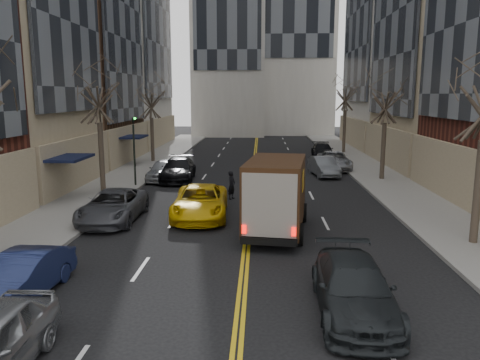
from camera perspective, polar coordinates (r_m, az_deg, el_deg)
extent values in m
cube|color=slate|center=(35.58, -13.02, 0.85)|extent=(4.00, 66.00, 0.15)
cube|color=slate|center=(35.33, 16.39, 0.62)|extent=(4.00, 66.00, 0.15)
cube|color=#4C301E|center=(43.36, -20.21, 17.98)|extent=(9.00, 12.00, 24.00)
cube|color=black|center=(42.06, -14.06, 20.21)|extent=(0.20, 10.56, 19.20)
cube|color=black|center=(27.16, -20.29, 2.54)|extent=(2.00, 3.00, 0.15)
cube|color=black|center=(27.67, -21.88, 0.37)|extent=(0.20, 3.00, 2.50)
cube|color=black|center=(39.39, -13.02, 5.16)|extent=(2.00, 3.00, 0.15)
cube|color=black|center=(39.74, -14.21, 3.63)|extent=(0.20, 3.00, 2.50)
cylinder|color=#382D23|center=(28.61, -16.51, 2.67)|extent=(0.30, 0.30, 4.05)
cylinder|color=#382D23|center=(41.06, -10.64, 4.88)|extent=(0.30, 0.30, 3.69)
cylinder|color=#382D23|center=(19.98, 26.98, -1.34)|extent=(0.30, 0.30, 3.96)
cylinder|color=#382D23|center=(33.09, 17.04, 3.40)|extent=(0.30, 0.30, 3.78)
cylinder|color=#382D23|center=(47.67, 12.59, 5.82)|extent=(0.30, 0.30, 4.14)
cylinder|color=black|center=(30.11, -12.75, 2.97)|extent=(0.12, 0.12, 3.80)
imported|color=black|center=(29.91, -12.93, 7.44)|extent=(0.15, 0.18, 0.90)
sphere|color=#0CE526|center=(29.78, -12.70, 7.34)|extent=(0.14, 0.14, 0.14)
cube|color=black|center=(19.97, 4.44, -5.02)|extent=(2.76, 6.06, 0.27)
cube|color=black|center=(21.84, 5.03, -1.23)|extent=(2.33, 1.82, 1.92)
cube|color=black|center=(19.18, 4.35, -1.60)|extent=(2.76, 4.73, 2.74)
cube|color=black|center=(17.29, 3.51, -7.46)|extent=(2.10, 0.44, 0.27)
cube|color=red|center=(17.27, 0.49, -6.04)|extent=(0.17, 0.08, 0.32)
cube|color=red|center=(17.08, 6.58, -6.30)|extent=(0.17, 0.08, 0.32)
cube|color=gold|center=(19.25, 1.08, 0.14)|extent=(0.14, 0.82, 0.82)
cube|color=gold|center=(19.04, 7.72, -0.06)|extent=(0.14, 0.82, 0.82)
cylinder|color=black|center=(21.96, 2.13, -3.75)|extent=(0.37, 0.90, 0.88)
cylinder|color=black|center=(21.77, 7.77, -3.96)|extent=(0.37, 0.90, 0.88)
cylinder|color=black|center=(18.65, 0.64, -6.32)|extent=(0.37, 0.90, 0.88)
cylinder|color=black|center=(18.43, 7.31, -6.60)|extent=(0.37, 0.90, 0.88)
imported|color=black|center=(13.14, 13.72, -12.70)|extent=(2.12, 4.93, 1.41)
cube|color=black|center=(13.58, 13.24, -9.34)|extent=(0.13, 0.04, 0.09)
cube|color=blue|center=(13.56, 13.27, -9.38)|extent=(0.10, 0.01, 0.06)
imported|color=#D7AA09|center=(22.38, -4.87, -2.69)|extent=(2.79, 5.54, 1.50)
imported|color=black|center=(26.19, -1.03, -0.64)|extent=(0.58, 0.68, 1.59)
imported|color=#131B3E|center=(15.08, -24.97, -10.57)|extent=(1.66, 4.06, 1.31)
imported|color=#45464C|center=(22.45, -15.23, -3.08)|extent=(2.42, 5.16, 1.43)
imported|color=black|center=(32.20, -7.55, 1.29)|extent=(2.45, 5.39, 1.53)
imported|color=#B8BBC0|center=(32.38, -9.27, 1.22)|extent=(2.00, 4.36, 1.45)
imported|color=#515459|center=(34.30, 10.18, 1.64)|extent=(1.98, 4.32, 1.37)
imported|color=#A8AAAF|center=(37.39, 11.41, 2.33)|extent=(2.39, 5.08, 1.40)
imported|color=black|center=(44.35, 10.02, 3.57)|extent=(2.01, 4.65, 1.33)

